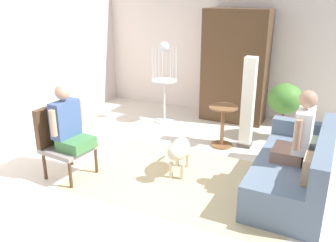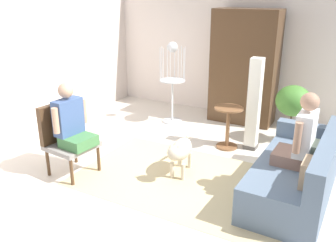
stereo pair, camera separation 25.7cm
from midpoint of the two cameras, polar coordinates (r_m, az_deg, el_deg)
ground_plane at (r=4.92m, az=2.81°, el=-8.78°), size 7.05×7.05×0.00m
back_wall at (r=7.20m, az=13.82°, el=11.79°), size 6.27×0.12×2.83m
left_wall at (r=6.42m, az=-19.94°, el=10.26°), size 0.12×6.47×2.83m
area_rug at (r=4.85m, az=4.26°, el=-9.22°), size 2.81×1.80×0.01m
couch at (r=4.66m, az=21.38°, el=-7.81°), size 0.87×1.86×0.81m
armchair at (r=5.01m, az=-14.56°, el=-2.05°), size 0.62×0.63×0.96m
person_on_couch at (r=4.44m, az=21.79°, el=-2.28°), size 0.43×0.58×0.87m
person_on_armchair at (r=4.82m, az=-13.54°, el=-0.06°), size 0.47×0.55×0.83m
round_end_table at (r=5.75m, az=10.69°, el=-0.62°), size 0.45×0.45×0.67m
dog at (r=4.82m, az=3.49°, el=-4.69°), size 0.35×0.83×0.56m
bird_cage_stand at (r=6.66m, az=1.81°, el=6.82°), size 0.47×0.47×1.51m
potted_plant at (r=6.17m, az=20.19°, el=2.29°), size 0.55×0.55×0.95m
column_lamp at (r=5.70m, az=14.65°, el=2.42°), size 0.20×0.20×1.44m
armoire_cabinet at (r=6.86m, az=13.03°, el=8.24°), size 1.17×0.56×2.07m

